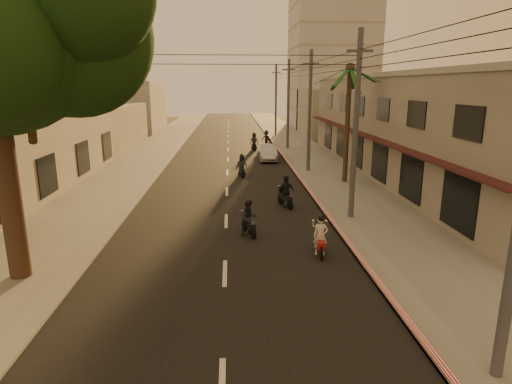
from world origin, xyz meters
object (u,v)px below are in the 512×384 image
scooter_red (321,237)px  parked_car (269,152)px  scooter_far_a (242,166)px  scooter_far_b (266,139)px  broadleaf_tree (0,17)px  scooter_mid_b (286,192)px  scooter_mid_a (249,219)px  palm_tree (350,75)px  scooter_far_c (254,142)px

scooter_red → parked_car: size_ratio=0.39×
scooter_red → scooter_far_a: size_ratio=0.97×
scooter_red → scooter_far_b: bearing=95.6°
scooter_red → broadleaf_tree: bearing=-165.9°
scooter_far_b → scooter_far_a: bearing=-94.9°
parked_car → scooter_mid_b: bearing=-87.2°
scooter_mid_a → palm_tree: bearing=38.2°
scooter_mid_b → scooter_far_b: scooter_mid_b is taller
scooter_far_b → parked_car: scooter_far_b is taller
broadleaf_tree → parked_car: (10.24, 23.18, -7.78)m
scooter_mid_a → scooter_mid_b: 4.90m
broadleaf_tree → parked_car: 26.51m
scooter_mid_a → scooter_mid_b: bearing=46.3°
scooter_red → scooter_far_c: scooter_far_c is taller
broadleaf_tree → scooter_far_c: broadleaf_tree is taller
scooter_far_a → scooter_far_c: (1.62, 12.97, 0.05)m
palm_tree → scooter_far_b: size_ratio=4.62×
scooter_far_a → scooter_far_c: 13.07m
palm_tree → scooter_far_b: (-3.80, 18.54, -6.35)m
palm_tree → scooter_red: size_ratio=4.86×
palm_tree → scooter_far_c: (-5.32, 15.41, -6.33)m
scooter_mid_b → palm_tree: bearing=32.5°
palm_tree → parked_car: 12.15m
scooter_red → scooter_mid_b: 6.80m
scooter_far_b → scooter_far_c: (-1.52, -3.12, 0.02)m
scooter_far_a → scooter_mid_a: bearing=-95.4°
palm_tree → scooter_mid_a: 13.82m
scooter_far_a → broadleaf_tree: bearing=-120.5°
scooter_far_a → scooter_far_b: scooter_far_b is taller
broadleaf_tree → scooter_mid_a: broadleaf_tree is taller
scooter_mid_b → scooter_far_c: size_ratio=0.97×
palm_tree → parked_car: (-4.37, 9.33, -6.45)m
scooter_red → scooter_far_b: scooter_far_b is taller
parked_car → scooter_mid_a: bearing=-93.3°
parked_car → scooter_far_c: bearing=103.2°
broadleaf_tree → scooter_red: bearing=7.6°
scooter_far_a → scooter_far_c: scooter_far_c is taller
scooter_mid_b → scooter_far_a: scooter_mid_b is taller
scooter_mid_b → broadleaf_tree: bearing=-157.8°
palm_tree → scooter_mid_a: (-6.96, -10.08, -6.39)m
scooter_red → scooter_far_a: 15.15m
scooter_mid_b → scooter_far_b: (0.97, 24.23, -0.03)m
palm_tree → scooter_far_b: bearing=101.6°
scooter_far_c → parked_car: bearing=-80.3°
scooter_mid_a → parked_car: (2.59, 19.40, -0.06)m
palm_tree → scooter_red: 14.66m
scooter_far_b → parked_car: (-0.57, -9.21, -0.10)m
broadleaf_tree → palm_tree: bearing=43.5°
broadleaf_tree → scooter_far_c: bearing=72.4°
palm_tree → scooter_far_b: 19.96m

